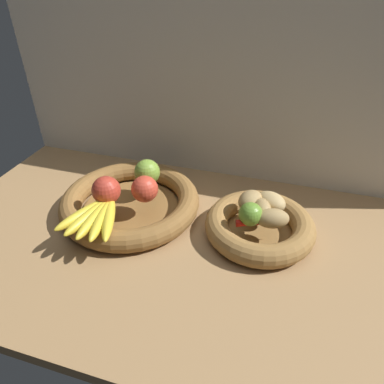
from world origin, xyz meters
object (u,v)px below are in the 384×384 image
at_px(potato_oblong, 251,201).
at_px(potato_back, 271,202).
at_px(banana_bunch_front, 97,216).
at_px(fruit_bowl_left, 130,202).
at_px(potato_large, 262,209).
at_px(potato_small, 272,218).
at_px(apple_red_front, 106,190).
at_px(fruit_bowl_right, 260,226).
at_px(apple_green_back, 147,172).
at_px(apple_red_right, 145,189).
at_px(chili_pepper, 263,223).
at_px(lime_near, 251,214).

distance_m(potato_oblong, potato_back, 0.05).
bearing_deg(banana_bunch_front, fruit_bowl_left, 79.20).
distance_m(potato_large, potato_oblong, 0.04).
xyz_separation_m(banana_bunch_front, potato_small, (0.42, 0.10, 0.01)).
relative_size(apple_red_front, potato_back, 0.95).
bearing_deg(fruit_bowl_left, fruit_bowl_right, 0.00).
xyz_separation_m(potato_large, potato_small, (0.03, -0.03, 0.00)).
bearing_deg(fruit_bowl_left, apple_red_front, -123.20).
bearing_deg(banana_bunch_front, apple_green_back, 74.20).
xyz_separation_m(apple_red_right, potato_oblong, (0.28, 0.04, -0.01)).
distance_m(fruit_bowl_right, chili_pepper, 0.05).
xyz_separation_m(apple_red_front, lime_near, (0.38, 0.02, -0.01)).
relative_size(apple_red_front, apple_green_back, 1.04).
xyz_separation_m(potato_small, potato_oblong, (-0.06, 0.05, 0.00)).
bearing_deg(banana_bunch_front, potato_back, 22.86).
height_order(apple_red_right, potato_small, apple_red_right).
bearing_deg(potato_large, potato_oblong, 142.13).
relative_size(fruit_bowl_left, apple_green_back, 5.32).
bearing_deg(potato_oblong, apple_red_front, -167.67).
relative_size(potato_back, chili_pepper, 0.60).
bearing_deg(potato_oblong, fruit_bowl_right, -37.87).
distance_m(apple_red_right, banana_bunch_front, 0.14).
bearing_deg(apple_red_front, chili_pepper, 3.03).
xyz_separation_m(fruit_bowl_right, potato_large, (-0.00, 0.00, 0.06)).
distance_m(apple_red_right, potato_back, 0.33).
height_order(fruit_bowl_right, potato_oblong, potato_oblong).
relative_size(apple_red_right, banana_bunch_front, 0.38).
bearing_deg(potato_oblong, apple_red_right, -171.14).
bearing_deg(potato_oblong, potato_back, 15.95).
height_order(apple_red_front, potato_small, apple_red_front).
xyz_separation_m(fruit_bowl_left, potato_large, (0.37, 0.00, 0.06)).
relative_size(apple_green_back, lime_near, 1.25).
height_order(apple_green_back, potato_oblong, apple_green_back).
height_order(apple_red_front, apple_green_back, apple_red_front).
bearing_deg(potato_large, apple_red_front, -172.18).
bearing_deg(potato_small, potato_large, 135.00).
height_order(potato_large, potato_back, same).
bearing_deg(fruit_bowl_left, apple_green_back, 64.55).
bearing_deg(chili_pepper, apple_red_front, 164.17).
height_order(potato_small, lime_near, lime_near).
bearing_deg(potato_small, fruit_bowl_left, 175.78).
xyz_separation_m(apple_red_right, chili_pepper, (0.32, -0.02, -0.03)).
distance_m(fruit_bowl_left, apple_red_right, 0.09).
xyz_separation_m(apple_red_right, potato_back, (0.33, 0.06, -0.01)).
xyz_separation_m(apple_green_back, chili_pepper, (0.35, -0.10, -0.03)).
height_order(apple_red_right, apple_red_front, apple_red_front).
relative_size(apple_red_front, potato_small, 0.94).
relative_size(potato_large, potato_back, 0.92).
relative_size(apple_red_right, potato_back, 0.90).
height_order(fruit_bowl_left, lime_near, lime_near).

